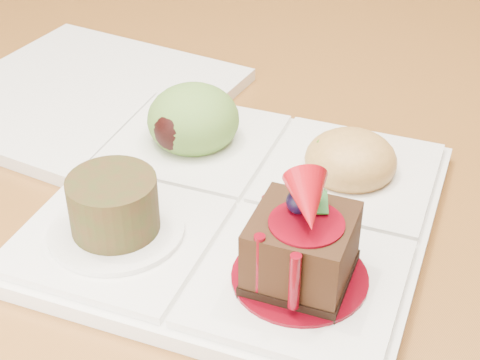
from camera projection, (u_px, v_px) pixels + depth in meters
The scene contains 4 objects.
dining_table at pixel (318, 72), 0.89m from camera, with size 1.00×1.80×0.75m.
chair_left at pixel (6, 28), 1.44m from camera, with size 0.51×0.51×0.89m.
sampler_plate at pixel (239, 192), 0.53m from camera, with size 0.33×0.33×0.10m.
second_plate at pixel (85, 98), 0.68m from camera, with size 0.23×0.23×0.01m, color white.
Camera 1 is at (0.40, -0.70, 1.08)m, focal length 55.00 mm.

